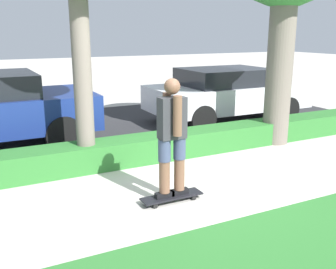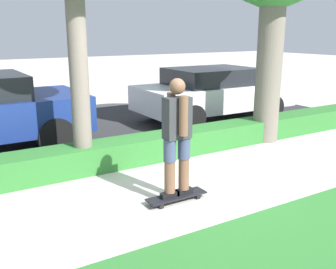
% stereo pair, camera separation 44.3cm
% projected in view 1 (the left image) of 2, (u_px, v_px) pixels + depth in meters
% --- Properties ---
extents(ground_plane, '(60.00, 60.00, 0.00)m').
position_uv_depth(ground_plane, '(200.00, 190.00, 5.70)').
color(ground_plane, '#BCB7AD').
extents(street_asphalt, '(13.04, 5.00, 0.01)m').
position_uv_depth(street_asphalt, '(108.00, 128.00, 9.32)').
color(street_asphalt, '#2D2D30').
rests_on(street_asphalt, ground_plane).
extents(hedge_row, '(13.04, 0.60, 0.43)m').
position_uv_depth(hedge_row, '(154.00, 147.00, 7.02)').
color(hedge_row, '#2D702D').
rests_on(hedge_row, ground_plane).
extents(skateboard, '(0.85, 0.24, 0.09)m').
position_uv_depth(skateboard, '(172.00, 197.00, 5.29)').
color(skateboard, black).
rests_on(skateboard, ground_plane).
extents(skater_person, '(0.48, 0.40, 1.57)m').
position_uv_depth(skater_person, '(172.00, 135.00, 5.07)').
color(skater_person, black).
rests_on(skater_person, skateboard).
extents(parked_car_middle, '(4.05, 1.87, 1.33)m').
position_uv_depth(parked_car_middle, '(227.00, 93.00, 9.96)').
color(parked_car_middle, silver).
rests_on(parked_car_middle, ground_plane).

